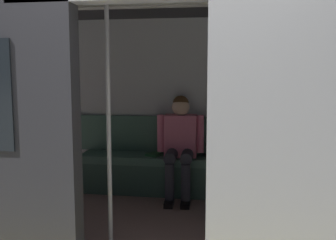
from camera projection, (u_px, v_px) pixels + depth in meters
The scene contains 6 objects.
train_car at pixel (161, 73), 3.60m from camera, with size 6.40×2.51×2.24m.
bench_seat at pixel (179, 166), 4.63m from camera, with size 2.43×0.44×0.46m.
person_seated at pixel (180, 140), 4.54m from camera, with size 0.55×0.68×1.19m.
handbag at pixel (218, 150), 4.58m from camera, with size 0.26×0.15×0.17m.
book at pixel (155, 154), 4.70m from camera, with size 0.15×0.22×0.03m, color #33723F.
grab_pole_door at pixel (109, 124), 3.15m from camera, with size 0.04×0.04×2.10m, color silver.
Camera 1 is at (-0.58, 2.49, 1.48)m, focal length 41.49 mm.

